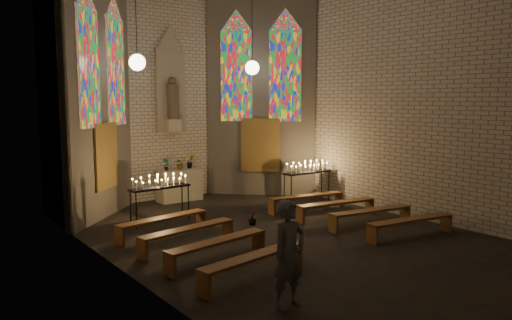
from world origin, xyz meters
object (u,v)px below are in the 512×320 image
at_px(altar, 179,185).
at_px(votive_stand_left, 160,184).
at_px(aisle_flower_pot, 252,218).
at_px(visitor, 289,254).
at_px(votive_stand_right, 307,169).

bearing_deg(altar, votive_stand_left, -127.82).
height_order(aisle_flower_pot, votive_stand_left, votive_stand_left).
height_order(altar, visitor, visitor).
bearing_deg(votive_stand_right, altar, 137.17).
bearing_deg(aisle_flower_pot, altar, 90.16).
xyz_separation_m(votive_stand_right, visitor, (-5.54, -5.61, -0.22)).
bearing_deg(votive_stand_right, visitor, -135.11).
xyz_separation_m(altar, votive_stand_left, (-1.79, -2.30, 0.54)).
bearing_deg(votive_stand_right, votive_stand_left, 174.35).
distance_m(votive_stand_right, visitor, 7.89).
xyz_separation_m(votive_stand_left, votive_stand_right, (4.79, -0.43, 0.03)).
distance_m(altar, votive_stand_right, 4.10).
relative_size(altar, aisle_flower_pot, 3.64).
xyz_separation_m(altar, visitor, (-2.54, -8.35, 0.35)).
xyz_separation_m(aisle_flower_pot, visitor, (-2.56, -4.43, 0.66)).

